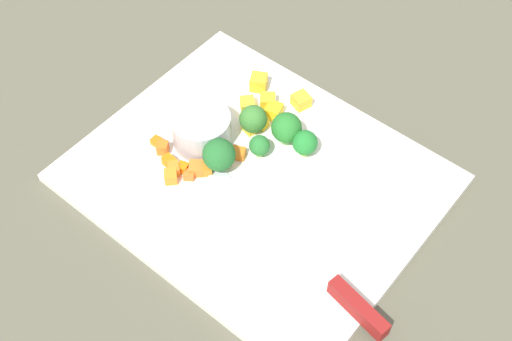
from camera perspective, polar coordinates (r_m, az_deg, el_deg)
ground_plane at (r=0.83m, az=-0.00°, el=-0.91°), size 4.00×4.00×0.00m
cutting_board at (r=0.83m, az=-0.00°, el=-0.67°), size 0.42×0.34×0.01m
prep_bowl at (r=0.84m, az=-4.78°, el=3.48°), size 0.08×0.08×0.04m
chef_knife at (r=0.74m, az=5.45°, el=-8.60°), size 0.33×0.08×0.02m
carrot_dice_0 at (r=0.83m, az=-2.54°, el=0.86°), size 0.01×0.01×0.01m
carrot_dice_1 at (r=0.86m, az=-8.47°, el=2.45°), size 0.01×0.01×0.01m
carrot_dice_2 at (r=0.82m, az=-5.15°, el=0.19°), size 0.02×0.03×0.01m
carrot_dice_3 at (r=0.82m, az=-5.75°, el=-0.38°), size 0.02×0.02×0.01m
carrot_dice_4 at (r=0.83m, az=-7.43°, el=0.77°), size 0.02×0.01×0.01m
carrot_dice_5 at (r=0.85m, az=-7.98°, el=1.92°), size 0.02×0.02×0.02m
carrot_dice_6 at (r=0.82m, az=-7.30°, el=-0.52°), size 0.02×0.02×0.01m
carrot_dice_7 at (r=0.82m, az=-4.36°, el=0.16°), size 0.02×0.02×0.01m
carrot_dice_8 at (r=0.84m, az=-1.54°, el=1.50°), size 0.02×0.02×0.01m
carrot_dice_9 at (r=0.83m, az=-7.05°, el=0.15°), size 0.02×0.02×0.01m
carrot_dice_10 at (r=0.83m, az=-6.25°, el=0.23°), size 0.01×0.01×0.01m
pepper_dice_0 at (r=0.89m, az=3.88°, el=5.99°), size 0.03×0.03×0.02m
pepper_dice_1 at (r=0.89m, az=-0.73°, el=5.64°), size 0.03×0.03×0.02m
pepper_dice_2 at (r=0.89m, az=1.00°, el=5.91°), size 0.03×0.03×0.02m
pepper_dice_3 at (r=0.88m, az=1.54°, el=5.10°), size 0.02×0.03×0.02m
pepper_dice_4 at (r=0.86m, az=-0.43°, el=3.86°), size 0.02×0.02×0.02m
pepper_dice_5 at (r=0.91m, az=0.23°, el=7.55°), size 0.03×0.03×0.02m
pepper_dice_6 at (r=0.87m, az=0.38°, el=4.22°), size 0.02×0.02×0.02m
broccoli_floret_0 at (r=0.84m, az=2.62°, el=3.65°), size 0.04×0.04×0.05m
broccoli_floret_1 at (r=0.83m, az=0.30°, el=2.13°), size 0.03×0.03×0.03m
broccoli_floret_2 at (r=0.85m, az=-0.25°, el=4.41°), size 0.04×0.04×0.04m
broccoli_floret_3 at (r=0.83m, az=4.21°, el=2.37°), size 0.03×0.03×0.04m
broccoli_floret_4 at (r=0.81m, az=-3.18°, el=1.32°), size 0.04×0.04×0.05m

